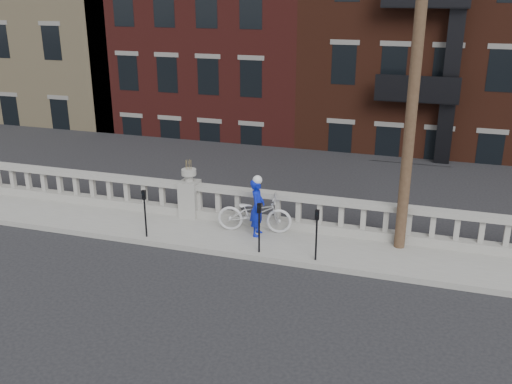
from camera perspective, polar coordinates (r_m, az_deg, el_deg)
ground at (r=14.30m, az=-12.99°, el=-8.53°), size 120.00×120.00×0.00m
sidewalk at (r=16.64m, az=-7.86°, el=-3.75°), size 32.00×2.20×0.15m
balustrade at (r=17.23m, az=-6.62°, el=-0.84°), size 28.00×0.34×1.03m
planter_pedestal at (r=17.16m, az=-6.64°, el=-0.24°), size 0.55×0.55×1.76m
lower_level at (r=34.57m, az=7.37°, el=12.85°), size 80.00×44.00×20.80m
utility_pole at (r=14.41m, az=15.81°, el=13.38°), size 1.60×0.28×10.00m
parking_meter_b at (r=15.83m, az=-11.06°, el=-1.59°), size 0.10×0.09×1.36m
parking_meter_c at (r=14.62m, az=0.31°, el=-3.03°), size 0.10×0.09×1.36m
parking_meter_d at (r=14.28m, az=6.08°, el=-3.71°), size 0.10×0.09×1.36m
bicycle at (r=15.99m, az=-0.14°, el=-2.12°), size 2.19×1.05×1.10m
cyclist at (r=15.67m, az=0.14°, el=-1.55°), size 0.45×0.63×1.63m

